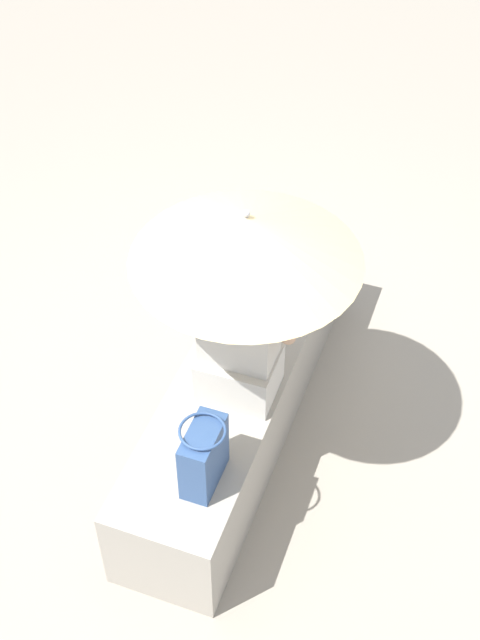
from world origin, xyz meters
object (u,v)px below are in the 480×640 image
object	(u,v)px
person_seated	(239,329)
handbag_black	(273,269)
parasol	(246,239)
tote_bag_canvas	(204,455)

from	to	relation	value
person_seated	handbag_black	world-z (taller)	person_seated
person_seated	parasol	bearing A→B (deg)	146.15
handbag_black	tote_bag_canvas	bearing A→B (deg)	4.99
parasol	handbag_black	xyz separation A→B (m)	(-0.67, -0.09, -0.73)
parasol	tote_bag_canvas	distance (m)	0.89
person_seated	parasol	xyz separation A→B (m)	(-0.03, 0.02, 0.47)
parasol	tote_bag_canvas	xyz separation A→B (m)	(0.54, 0.01, -0.70)
handbag_black	tote_bag_canvas	xyz separation A→B (m)	(1.20, 0.11, 0.03)
person_seated	parasol	world-z (taller)	parasol
handbag_black	tote_bag_canvas	distance (m)	1.21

